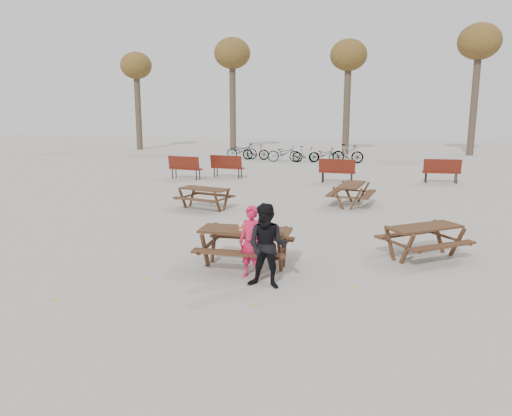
% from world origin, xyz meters
% --- Properties ---
extents(ground, '(80.00, 80.00, 0.00)m').
position_xyz_m(ground, '(0.00, 0.00, 0.00)').
color(ground, gray).
rests_on(ground, ground).
extents(main_picnic_table, '(1.80, 1.45, 0.78)m').
position_xyz_m(main_picnic_table, '(0.00, 0.00, 0.59)').
color(main_picnic_table, '#331B12').
rests_on(main_picnic_table, ground).
extents(food_tray, '(0.18, 0.11, 0.03)m').
position_xyz_m(food_tray, '(0.05, -0.11, 0.79)').
color(food_tray, white).
rests_on(food_tray, main_picnic_table).
extents(bread_roll, '(0.14, 0.06, 0.05)m').
position_xyz_m(bread_roll, '(0.05, -0.11, 0.83)').
color(bread_roll, tan).
rests_on(bread_roll, food_tray).
extents(soda_bottle, '(0.07, 0.07, 0.17)m').
position_xyz_m(soda_bottle, '(-0.06, -0.14, 0.85)').
color(soda_bottle, silver).
rests_on(soda_bottle, main_picnic_table).
extents(child, '(0.56, 0.43, 1.37)m').
position_xyz_m(child, '(0.26, -0.61, 0.69)').
color(child, '#D11A44').
rests_on(child, ground).
extents(adult, '(0.79, 0.65, 1.52)m').
position_xyz_m(adult, '(0.65, -1.06, 0.76)').
color(adult, black).
rests_on(adult, ground).
extents(picnic_table_east, '(2.07, 2.00, 0.69)m').
position_xyz_m(picnic_table_east, '(3.56, 1.36, 0.35)').
color(picnic_table_east, '#331B12').
rests_on(picnic_table_east, ground).
extents(picnic_table_north, '(1.83, 1.62, 0.66)m').
position_xyz_m(picnic_table_north, '(-2.58, 5.26, 0.33)').
color(picnic_table_north, '#331B12').
rests_on(picnic_table_north, ground).
extents(picnic_table_far, '(1.58, 1.84, 0.71)m').
position_xyz_m(picnic_table_far, '(1.90, 6.80, 0.36)').
color(picnic_table_far, '#331B12').
rests_on(picnic_table_far, ground).
extents(park_bench_row, '(12.42, 1.76, 1.03)m').
position_xyz_m(park_bench_row, '(-0.63, 11.87, 0.52)').
color(park_bench_row, maroon).
rests_on(park_bench_row, ground).
extents(bicycle_row, '(8.23, 1.86, 1.05)m').
position_xyz_m(bicycle_row, '(-2.04, 19.48, 0.49)').
color(bicycle_row, black).
rests_on(bicycle_row, ground).
extents(tree_row, '(32.17, 3.52, 8.26)m').
position_xyz_m(tree_row, '(0.90, 25.15, 6.19)').
color(tree_row, '#382B21').
rests_on(tree_row, ground).
extents(fallen_leaves, '(11.00, 11.00, 0.01)m').
position_xyz_m(fallen_leaves, '(0.50, 2.50, 0.00)').
color(fallen_leaves, gold).
rests_on(fallen_leaves, ground).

